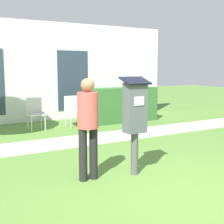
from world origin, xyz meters
TOP-DOWN VIEW (x-y plane):
  - ground_plane at (0.00, 0.00)m, footprint 40.00×40.00m
  - sidewalk at (0.00, 3.49)m, footprint 12.00×1.10m
  - building_facade at (0.00, 6.79)m, footprint 10.00×0.26m
  - parking_meter at (0.02, 0.89)m, footprint 0.44×0.31m
  - person_standing at (-0.73, 1.04)m, footprint 0.32×0.32m
  - outdoor_chair_left at (-0.30, 5.39)m, footprint 0.44×0.44m
  - outdoor_chair_middle at (0.84, 5.38)m, footprint 0.44×0.44m
  - outdoor_chair_right at (1.97, 5.69)m, footprint 0.44×0.44m
  - hedge_row at (2.54, 5.26)m, footprint 2.31×0.60m

SIDE VIEW (x-z plane):
  - ground_plane at x=0.00m, z-range 0.00..0.00m
  - sidewalk at x=0.00m, z-range 0.00..0.02m
  - outdoor_chair_left at x=-0.30m, z-range 0.08..0.98m
  - outdoor_chair_middle at x=0.84m, z-range 0.08..0.98m
  - outdoor_chair_right at x=1.97m, z-range 0.08..0.98m
  - hedge_row at x=2.54m, z-range 0.00..1.10m
  - person_standing at x=-0.73m, z-range 0.14..1.72m
  - parking_meter at x=0.02m, z-range 0.22..1.81m
  - building_facade at x=0.00m, z-range 0.00..3.20m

